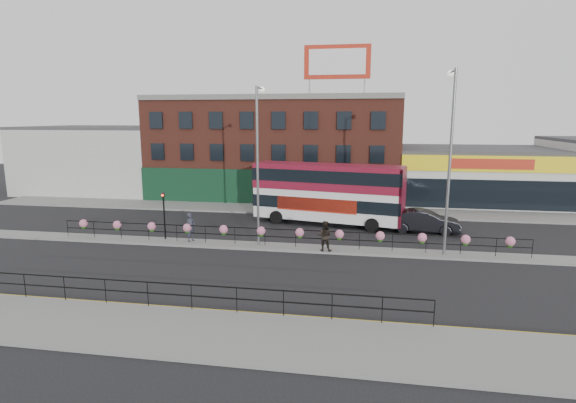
% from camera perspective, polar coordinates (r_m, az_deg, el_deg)
% --- Properties ---
extents(ground, '(120.00, 120.00, 0.00)m').
position_cam_1_polar(ground, '(28.93, -0.98, -5.96)').
color(ground, black).
rests_on(ground, ground).
extents(south_pavement, '(60.00, 4.00, 0.15)m').
position_cam_1_polar(south_pavement, '(18.04, -8.22, -16.44)').
color(south_pavement, slate).
rests_on(south_pavement, ground).
extents(north_pavement, '(60.00, 4.00, 0.15)m').
position_cam_1_polar(north_pavement, '(40.42, 2.10, -1.06)').
color(north_pavement, slate).
rests_on(north_pavement, ground).
extents(median, '(60.00, 1.60, 0.15)m').
position_cam_1_polar(median, '(28.91, -0.99, -5.81)').
color(median, slate).
rests_on(median, ground).
extents(yellow_line_inner, '(60.00, 0.10, 0.01)m').
position_cam_1_polar(yellow_line_inner, '(20.05, -6.17, -13.72)').
color(yellow_line_inner, gold).
rests_on(yellow_line_inner, ground).
extents(yellow_line_outer, '(60.00, 0.10, 0.01)m').
position_cam_1_polar(yellow_line_outer, '(19.89, -6.31, -13.93)').
color(yellow_line_outer, gold).
rests_on(yellow_line_outer, ground).
extents(brick_building, '(25.00, 12.21, 10.30)m').
position_cam_1_polar(brick_building, '(48.19, -1.38, 6.89)').
color(brick_building, brown).
rests_on(brick_building, ground).
extents(supermarket, '(15.00, 12.25, 5.30)m').
position_cam_1_polar(supermarket, '(48.74, 22.43, 3.21)').
color(supermarket, silver).
rests_on(supermarket, ground).
extents(warehouse_west, '(15.50, 12.00, 7.30)m').
position_cam_1_polar(warehouse_west, '(55.80, -22.33, 5.09)').
color(warehouse_west, '#B5B4AF').
rests_on(warehouse_west, ground).
extents(billboard, '(6.00, 0.29, 4.40)m').
position_cam_1_polar(billboard, '(42.62, 6.26, 17.19)').
color(billboard, '#AE2514').
rests_on(billboard, brick_building).
extents(median_railing, '(30.04, 0.56, 1.23)m').
position_cam_1_polar(median_railing, '(28.65, -0.99, -3.95)').
color(median_railing, black).
rests_on(median_railing, median).
extents(south_railing, '(20.04, 0.05, 1.12)m').
position_cam_1_polar(south_railing, '(19.94, -12.19, -11.07)').
color(south_railing, black).
rests_on(south_railing, south_pavement).
extents(double_decker_bus, '(11.93, 4.96, 4.70)m').
position_cam_1_polar(double_decker_bus, '(34.96, 5.12, 1.75)').
color(double_decker_bus, silver).
rests_on(double_decker_bus, ground).
extents(car, '(2.70, 5.37, 1.66)m').
position_cam_1_polar(car, '(34.11, 16.93, -2.42)').
color(car, black).
rests_on(car, ground).
extents(pedestrian_a, '(1.02, 0.95, 1.91)m').
position_cam_1_polar(pedestrian_a, '(30.46, -12.26, -3.20)').
color(pedestrian_a, '#2B2D39').
rests_on(pedestrian_a, median).
extents(pedestrian_b, '(1.02, 0.85, 1.88)m').
position_cam_1_polar(pedestrian_b, '(27.74, 4.66, -4.38)').
color(pedestrian_b, black).
rests_on(pedestrian_b, median).
extents(lamp_column_west, '(0.36, 1.76, 10.04)m').
position_cam_1_polar(lamp_column_west, '(28.45, -3.79, 6.26)').
color(lamp_column_west, slate).
rests_on(lamp_column_west, median).
extents(lamp_column_east, '(0.39, 1.91, 10.87)m').
position_cam_1_polar(lamp_column_east, '(27.96, 19.88, 6.59)').
color(lamp_column_east, slate).
rests_on(lamp_column_east, median).
extents(traffic_light_median, '(0.15, 0.28, 3.65)m').
position_cam_1_polar(traffic_light_median, '(31.13, -15.50, -0.48)').
color(traffic_light_median, black).
rests_on(traffic_light_median, median).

